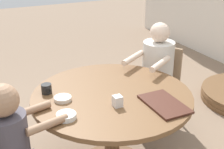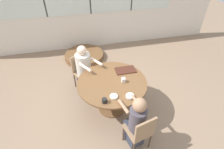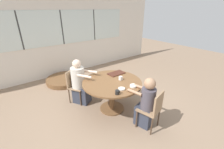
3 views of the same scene
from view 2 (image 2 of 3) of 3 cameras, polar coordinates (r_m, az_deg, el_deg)
The scene contains 13 objects.
ground_plane at distance 4.01m, azimuth -0.00°, elevation -10.68°, with size 16.00×16.00×0.00m, color #8C725B.
wall_back_with_windows at distance 5.73m, azimuth -7.14°, elevation 21.98°, with size 8.40×0.08×2.80m.
dining_table at distance 3.56m, azimuth -0.00°, elevation -4.17°, with size 1.39×1.39×0.77m.
chair_for_woman_green_shirt at distance 3.05m, azimuth 9.48°, elevation -17.71°, with size 0.48×0.48×0.87m.
chair_for_man_blue_shirt at distance 4.27m, azimuth -10.13°, elevation 1.86°, with size 0.55×0.55×0.87m.
person_woman_green_shirt at distance 3.12m, azimuth 7.76°, elevation -15.50°, with size 0.40×0.57×1.14m.
person_man_blue_shirt at distance 4.15m, azimuth -8.77°, elevation 1.01°, with size 0.61×0.70×1.20m.
food_tray_dark at distance 3.75m, azimuth 4.42°, elevation 1.47°, with size 0.43×0.26×0.02m.
coffee_mug at distance 3.04m, azimuth -2.45°, elevation -8.52°, with size 0.10×0.09×0.08m.
milk_carton_small at distance 3.44m, azimuth 3.75°, elevation -1.81°, with size 0.07×0.07×0.09m.
bowl_white_shallow at distance 3.16m, azimuth 5.89°, elevation -7.03°, with size 0.15×0.15×0.04m.
bowl_cereal at distance 3.14m, azimuth 0.57°, elevation -7.18°, with size 0.14×0.14×0.03m.
folded_table_stack at distance 5.60m, azimuth -9.03°, elevation 6.10°, with size 1.21×1.21×0.15m.
Camera 2 is at (-0.59, -2.55, 3.04)m, focal length 28.00 mm.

